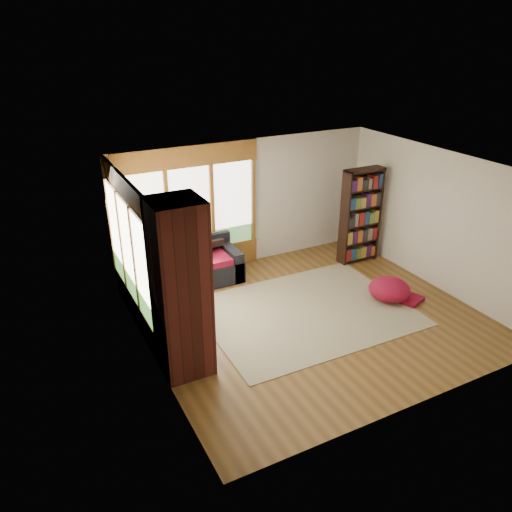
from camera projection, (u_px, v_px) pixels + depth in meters
name	position (u px, v px, depth m)	size (l,w,h in m)	color
floor	(310.00, 316.00, 8.64)	(5.50, 5.50, 0.00)	brown
ceiling	(318.00, 170.00, 7.54)	(5.50, 5.50, 0.00)	white
wall_back	(246.00, 203.00, 10.10)	(5.50, 0.04, 2.60)	silver
wall_front	(427.00, 322.00, 6.07)	(5.50, 0.04, 2.60)	silver
wall_left	(148.00, 285.00, 6.95)	(0.04, 5.00, 2.60)	silver
wall_right	(439.00, 220.00, 9.23)	(0.04, 5.00, 2.60)	silver
windows_back	(191.00, 211.00, 9.56)	(2.82, 0.10, 1.90)	#8F5E24
windows_left	(129.00, 250.00, 7.91)	(0.10, 2.62, 1.90)	#8F5E24
roller_blind	(115.00, 210.00, 8.42)	(0.03, 0.72, 0.90)	#657B49
brick_chimney	(181.00, 290.00, 6.81)	(0.70, 0.70, 2.60)	#471914
sectional_sofa	(170.00, 284.00, 9.07)	(2.20, 2.20, 0.80)	black
area_rug	(306.00, 312.00, 8.77)	(3.54, 2.71, 0.01)	beige
bookshelf	(360.00, 216.00, 10.30)	(0.86, 0.29, 2.00)	black
pouf	(390.00, 289.00, 9.10)	(0.75, 0.75, 0.40)	maroon
dog_tan	(185.00, 254.00, 9.10)	(1.06, 0.99, 0.52)	brown
dog_brindle	(160.00, 275.00, 8.42)	(0.71, 0.90, 0.44)	black
throw_pillows	(167.00, 259.00, 9.01)	(1.98, 1.68, 0.45)	black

